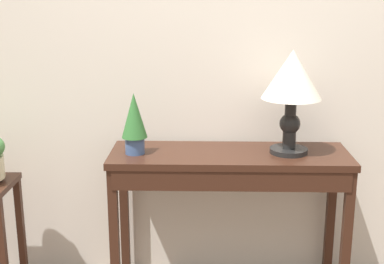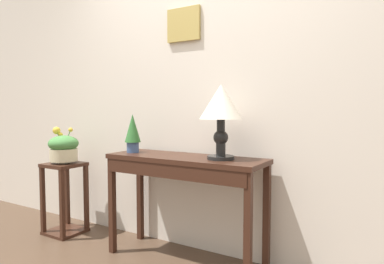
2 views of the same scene
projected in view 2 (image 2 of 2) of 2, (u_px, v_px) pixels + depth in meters
The scene contains 6 objects.
back_wall_with_art at pixel (208, 77), 2.75m from camera, with size 9.00×0.13×2.80m.
console_table at pixel (183, 172), 2.54m from camera, with size 1.22×0.41×0.80m.
table_lamp at pixel (221, 107), 2.38m from camera, with size 0.30×0.30×0.52m.
potted_plant_on_console at pixel (133, 132), 2.77m from camera, with size 0.13×0.13×0.31m.
pedestal_stand_left at pixel (65, 198), 3.17m from camera, with size 0.31×0.31×0.65m.
planter_bowl_wide at pixel (63, 148), 3.14m from camera, with size 0.27×0.27×0.33m.
Camera 2 is at (1.34, -1.00, 1.14)m, focal length 32.30 mm.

